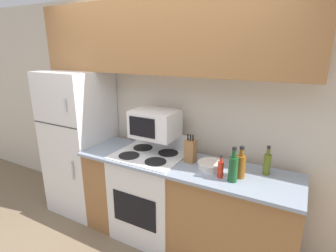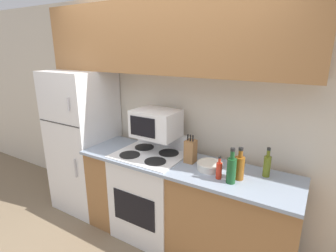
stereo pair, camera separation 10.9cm
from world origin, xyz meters
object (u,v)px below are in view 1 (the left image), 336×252
bowl (210,165)px  bottle_whiskey (241,165)px  knife_block (191,151)px  bottle_olive_oil (267,163)px  bottle_wine_green (233,168)px  stove (150,194)px  bottle_hot_sauce (221,169)px  microwave (155,124)px  refrigerator (80,143)px

bowl → bottle_whiskey: 0.29m
knife_block → bottle_whiskey: bearing=-11.1°
bottle_olive_oil → bottle_wine_green: bearing=-130.1°
knife_block → bowl: knife_block is taller
stove → knife_block: bearing=8.1°
knife_block → bottle_hot_sauce: bearing=-26.4°
knife_block → bottle_hot_sauce: knife_block is taller
bowl → bottle_olive_oil: 0.49m
stove → bottle_olive_oil: bearing=6.8°
stove → microwave: bearing=81.6°
refrigerator → bottle_hot_sauce: size_ratio=8.70×
bottle_wine_green → bowl: bearing=150.6°
bottle_wine_green → bottle_hot_sauce: bearing=170.4°
knife_block → bowl: (0.22, -0.06, -0.07)m
bottle_wine_green → refrigerator: bearing=174.6°
bottle_olive_oil → knife_block: bearing=-174.1°
bottle_wine_green → microwave: bearing=165.0°
bottle_wine_green → bottle_hot_sauce: (-0.11, 0.02, -0.04)m
bottle_olive_oil → refrigerator: bearing=-177.8°
bowl → bottle_wine_green: bearing=-29.4°
bottle_wine_green → bottle_whiskey: (0.04, 0.10, -0.01)m
stove → bottle_hot_sauce: 0.95m
stove → bottle_whiskey: bearing=-2.2°
bottle_wine_green → stove: bearing=171.6°
stove → microwave: size_ratio=2.41×
bottle_hot_sauce → refrigerator: bearing=174.8°
stove → bottle_whiskey: 1.09m
bottle_olive_oil → bottle_wine_green: 0.35m
bottle_olive_oil → bottle_wine_green: size_ratio=0.87×
refrigerator → microwave: (1.05, 0.05, 0.38)m
refrigerator → knife_block: (1.47, 0.01, 0.17)m
knife_block → bottle_whiskey: (0.50, -0.10, -0.00)m
stove → bottle_wine_green: (0.90, -0.13, 0.56)m
refrigerator → knife_block: refrigerator is taller
refrigerator → microwave: size_ratio=3.80×
stove → microwave: 0.77m
bottle_hot_sauce → stove: bearing=171.8°
microwave → bottle_hot_sauce: microwave is taller
knife_block → bottle_wine_green: size_ratio=0.93×
refrigerator → microwave: refrigerator is taller
knife_block → bottle_whiskey: 0.51m
bowl → bottle_wine_green: size_ratio=0.77×
refrigerator → stove: 1.11m
stove → bottle_hot_sauce: bottle_hot_sauce is taller
bottle_whiskey → knife_block: bearing=168.9°
bottle_olive_oil → bottle_whiskey: (-0.19, -0.17, 0.01)m
stove → knife_block: (0.43, 0.06, 0.56)m
microwave → bottle_wine_green: size_ratio=1.52×
bottle_whiskey → bottle_hot_sauce: size_ratio=1.40×
stove → refrigerator: bearing=177.2°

